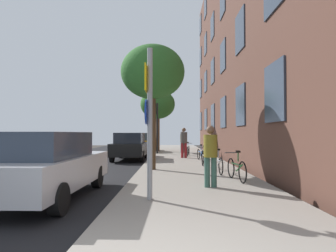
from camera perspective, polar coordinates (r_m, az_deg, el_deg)
ground_plane at (r=17.69m, az=-8.32°, el=-6.65°), size 41.80×41.80×0.00m
road_asphalt at (r=18.13m, az=-14.94°, el=-6.47°), size 7.00×38.00×0.01m
sidewalk at (r=17.50m, az=3.15°, el=-6.52°), size 4.20×38.00×0.12m
building_facade at (r=18.14m, az=11.76°, el=16.56°), size 0.56×27.00×14.38m
sign_post at (r=6.43m, az=-3.86°, el=2.23°), size 0.16×0.60×3.40m
traffic_light at (r=21.09m, az=-2.41°, el=1.45°), size 0.43×0.24×3.73m
tree_near at (r=12.04m, az=-3.05°, el=10.56°), size 2.64×2.64×5.14m
tree_far at (r=23.91m, az=-2.07°, el=4.28°), size 2.88×2.88×5.14m
bicycle_0 at (r=9.30m, az=13.51°, el=-8.29°), size 0.42×1.72×0.95m
bicycle_1 at (r=10.85m, az=9.85°, el=-7.38°), size 0.42×1.70×0.92m
bicycle_2 at (r=12.61m, az=7.17°, el=-6.50°), size 0.42×1.69×0.95m
bicycle_3 at (r=15.70m, az=6.51°, el=-5.60°), size 0.42×1.67×0.89m
bicycle_4 at (r=18.93m, az=4.05°, el=-4.88°), size 0.43×1.68×0.92m
pedestrian_0 at (r=7.97m, az=8.48°, el=-5.16°), size 0.46×0.46×1.69m
pedestrian_1 at (r=17.36m, az=3.19°, el=-2.93°), size 0.50×0.50×1.82m
pedestrian_2 at (r=21.96m, az=2.94°, el=-2.90°), size 0.50×0.50×1.64m
car_0 at (r=7.53m, az=-23.01°, el=-7.11°), size 1.91×4.51×1.62m
car_1 at (r=17.23m, az=-7.52°, el=-3.98°), size 1.88×4.30×1.62m
car_2 at (r=23.95m, az=-5.26°, el=-3.29°), size 1.95×4.27×1.62m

